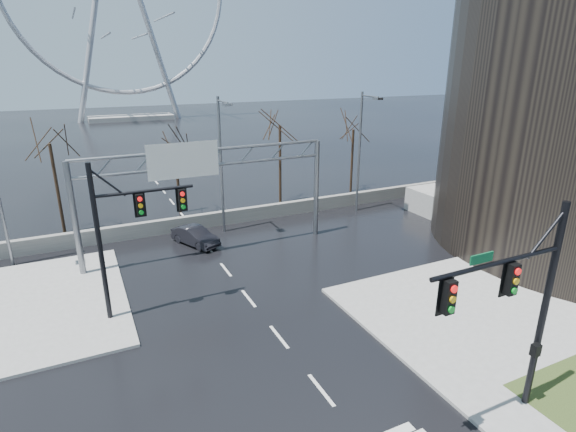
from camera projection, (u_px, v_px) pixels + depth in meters
ground at (321, 390)px, 17.63m from camera, size 260.00×260.00×0.00m
sidewalk_right_ext at (469, 308)px, 23.40m from camera, size 12.00×10.00×0.15m
sidewalk_far at (24, 308)px, 23.37m from camera, size 10.00×12.00×0.15m
barrier_wall at (193, 222)px, 34.53m from camera, size 52.00×0.50×1.10m
signal_mast_near at (522, 298)px, 14.71m from camera, size 5.52×0.41×8.00m
signal_mast_far at (123, 226)px, 21.33m from camera, size 4.72×0.41×8.00m
sign_gantry at (202, 179)px, 28.57m from camera, size 16.36×0.40×7.60m
streetlight_mid at (222, 156)px, 32.05m from camera, size 0.50×2.55×10.00m
streetlight_right at (362, 143)px, 36.95m from camera, size 0.50×2.55×10.00m
tree_left at (51, 154)px, 32.09m from camera, size 3.75×3.75×7.50m
tree_center at (175, 153)px, 36.88m from camera, size 3.25×3.25×6.50m
tree_right at (280, 135)px, 39.36m from camera, size 3.90×3.90×7.80m
tree_far_right at (353, 137)px, 43.31m from camera, size 3.40×3.40×6.80m
car at (195, 236)px, 31.54m from camera, size 2.88×4.11×1.29m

